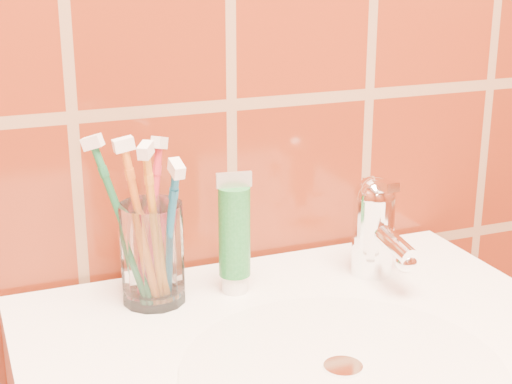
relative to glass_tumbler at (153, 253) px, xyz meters
name	(u,v)px	position (x,y,z in m)	size (l,w,h in m)	color
glass_tumbler	(153,253)	(0.00, 0.00, 0.00)	(0.07, 0.07, 0.11)	white
toothpaste_tube	(234,237)	(0.09, -0.01, 0.01)	(0.04, 0.04, 0.14)	white
faucet	(375,224)	(0.26, -0.03, 0.01)	(0.05, 0.11, 0.12)	white
toothbrush_0	(153,219)	(0.01, 0.02, 0.03)	(0.05, 0.06, 0.18)	#AF2533
toothbrush_1	(155,227)	(0.00, -0.02, 0.04)	(0.04, 0.05, 0.19)	orange
toothbrush_2	(169,235)	(0.01, -0.03, 0.03)	(0.03, 0.08, 0.18)	navy
toothbrush_3	(141,225)	(-0.01, -0.01, 0.04)	(0.05, 0.02, 0.19)	orange
toothbrush_4	(123,223)	(-0.03, 0.01, 0.04)	(0.07, 0.06, 0.19)	#1D6D41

